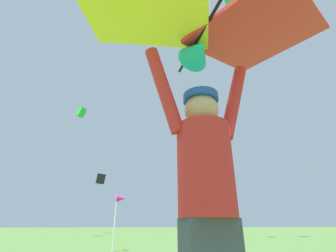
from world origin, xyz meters
TOP-DOWN VIEW (x-y plane):
  - kite_flyer_person at (0.21, -0.35)m, footprint 0.81×0.39m
  - held_stunt_kite at (0.23, -0.44)m, footprint 2.14×1.29m
  - distant_kite_black_low_right at (-3.76, 20.46)m, footprint 0.84×0.89m
  - distant_kite_white_mid_left at (4.44, 13.94)m, footprint 1.19×1.04m
  - distant_kite_green_high_right at (-4.68, 14.05)m, footprint 0.82×0.68m
  - distant_kite_teal_low_left at (8.09, 9.51)m, footprint 0.90×0.86m
  - distant_kite_green_far_center at (5.37, 8.99)m, footprint 1.00×0.93m
  - marker_flag at (-0.78, 6.31)m, footprint 0.30×0.24m

SIDE VIEW (x-z plane):
  - kite_flyer_person at x=0.21m, z-range -0.02..1.90m
  - marker_flag at x=-0.78m, z-range 0.62..2.30m
  - held_stunt_kite at x=0.23m, z-range 1.95..2.38m
  - distant_kite_black_low_right at x=-3.76m, z-range 4.11..5.18m
  - distant_kite_green_high_right at x=-4.68m, z-range 7.88..8.74m
  - distant_kite_teal_low_left at x=8.09m, z-range 13.46..13.86m
  - distant_kite_green_far_center at x=5.37m, z-range 13.98..15.60m
  - distant_kite_white_mid_left at x=4.44m, z-range 14.10..16.40m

